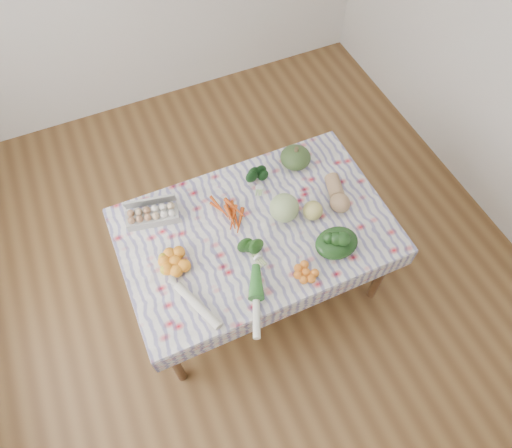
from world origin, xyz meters
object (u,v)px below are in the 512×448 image
at_px(dining_table, 256,236).
at_px(grapefruit, 313,210).
at_px(cabbage, 284,208).
at_px(egg_carton, 152,216).
at_px(kabocha_squash, 296,157).
at_px(butternut_squash, 337,193).

distance_m(dining_table, grapefruit, 0.39).
bearing_deg(dining_table, grapefruit, -8.57).
height_order(dining_table, cabbage, cabbage).
height_order(egg_carton, kabocha_squash, kabocha_squash).
bearing_deg(dining_table, butternut_squash, 0.14).
bearing_deg(cabbage, egg_carton, 158.02).
bearing_deg(dining_table, egg_carton, 150.02).
bearing_deg(butternut_squash, dining_table, -164.92).
height_order(butternut_squash, grapefruit, butternut_squash).
bearing_deg(cabbage, kabocha_squash, 54.02).
xyz_separation_m(egg_carton, butternut_squash, (1.12, -0.32, 0.02)).
height_order(egg_carton, grapefruit, grapefruit).
height_order(dining_table, grapefruit, grapefruit).
distance_m(kabocha_squash, grapefruit, 0.43).
height_order(cabbage, grapefruit, cabbage).
bearing_deg(butternut_squash, egg_carton, 178.98).
xyz_separation_m(cabbage, grapefruit, (0.16, -0.07, -0.03)).
bearing_deg(kabocha_squash, dining_table, -140.82).
xyz_separation_m(dining_table, cabbage, (0.20, 0.02, 0.17)).
bearing_deg(butternut_squash, grapefruit, -149.74).
height_order(dining_table, butternut_squash, butternut_squash).
xyz_separation_m(cabbage, butternut_squash, (0.37, -0.02, -0.03)).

